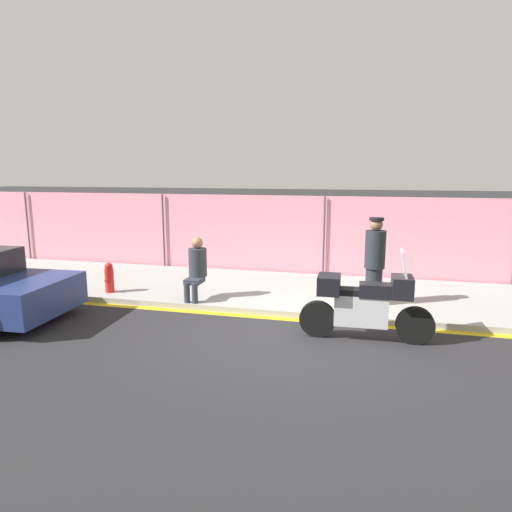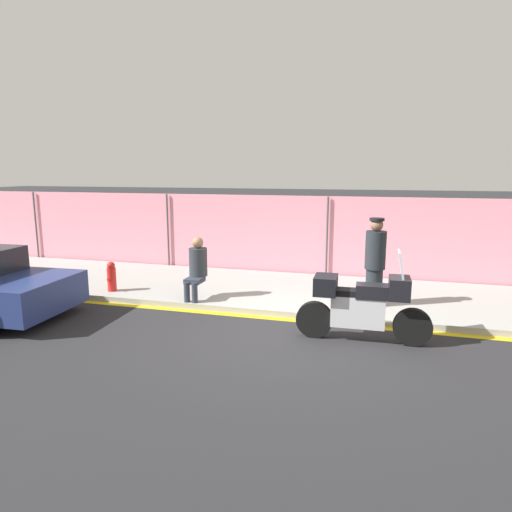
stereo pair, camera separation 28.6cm
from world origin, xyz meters
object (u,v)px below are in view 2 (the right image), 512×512
Objects in this scene: motorcycle at (361,304)px; person_seated_on_curb at (197,265)px; officer_standing at (375,261)px; fire_hydrant at (112,277)px.

motorcycle is 1.70× the size of person_seated_on_curb.
officer_standing is at bearing 7.23° from person_seated_on_curb.
person_seated_on_curb is at bearing 158.00° from motorcycle.
person_seated_on_curb is 1.94× the size of fire_hydrant.
fire_hydrant is (-5.57, -0.45, -0.56)m from officer_standing.
fire_hydrant is (-2.03, -0.00, -0.38)m from person_seated_on_curb.
motorcycle is 1.25× the size of officer_standing.
officer_standing is 5.62m from fire_hydrant.
fire_hydrant is at bearing 165.33° from motorcycle.
officer_standing is at bearing 4.63° from fire_hydrant.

